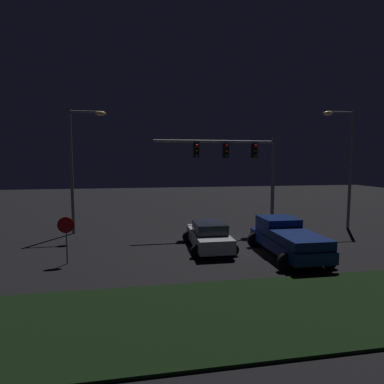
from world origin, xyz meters
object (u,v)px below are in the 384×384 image
at_px(car_sedan, 209,236).
at_px(stop_sign, 66,231).
at_px(street_lamp_left, 78,156).
at_px(pickup_truck, 286,236).
at_px(traffic_signal_gantry, 239,160).
at_px(street_lamp_right, 345,156).

bearing_deg(car_sedan, stop_sign, 100.88).
bearing_deg(street_lamp_left, pickup_truck, -32.29).
height_order(traffic_signal_gantry, street_lamp_left, street_lamp_left).
bearing_deg(car_sedan, traffic_signal_gantry, -36.73).
relative_size(car_sedan, traffic_signal_gantry, 0.53).
height_order(street_lamp_right, stop_sign, street_lamp_right).
relative_size(car_sedan, street_lamp_left, 0.54).
height_order(car_sedan, street_lamp_right, street_lamp_right).
height_order(car_sedan, stop_sign, stop_sign).
xyz_separation_m(pickup_truck, traffic_signal_gantry, (-0.61, 5.78, 3.90)).
bearing_deg(stop_sign, car_sedan, 10.19).
xyz_separation_m(traffic_signal_gantry, street_lamp_right, (7.52, -0.53, 0.29)).
xyz_separation_m(car_sedan, traffic_signal_gantry, (3.00, 3.91, 4.16)).
relative_size(street_lamp_left, stop_sign, 3.66).
xyz_separation_m(pickup_truck, street_lamp_right, (6.91, 5.25, 4.19)).
relative_size(traffic_signal_gantry, street_lamp_left, 1.02).
bearing_deg(pickup_truck, stop_sign, 87.76).
distance_m(car_sedan, street_lamp_right, 11.91).
xyz_separation_m(street_lamp_right, stop_sign, (-17.62, -4.66, -3.62)).
relative_size(car_sedan, stop_sign, 1.98).
bearing_deg(street_lamp_left, street_lamp_right, -5.72).
bearing_deg(traffic_signal_gantry, street_lamp_left, 173.08).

